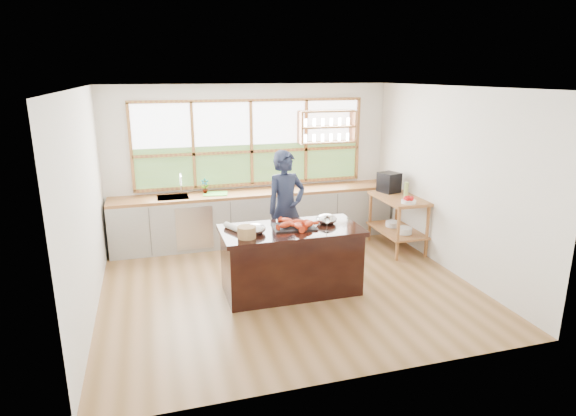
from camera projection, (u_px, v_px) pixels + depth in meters
name	position (u px, v px, depth m)	size (l,w,h in m)	color
ground_plane	(287.00, 285.00, 6.76)	(5.00, 5.00, 0.00)	#986D44
room_shell	(278.00, 156.00, 6.77)	(5.02, 4.52, 2.71)	white
back_counter	(255.00, 216.00, 8.43)	(4.90, 0.63, 0.90)	#B1AFA7
right_shelf_unit	(398.00, 214.00, 8.01)	(0.62, 1.10, 0.90)	#9B5A38
island	(291.00, 260.00, 6.45)	(1.85, 0.90, 0.90)	black
cook	(286.00, 209.00, 7.25)	(0.65, 0.43, 1.78)	#1C233A
potted_plant	(205.00, 186.00, 8.10)	(0.14, 0.10, 0.27)	slate
cutting_board	(216.00, 194.00, 8.12)	(0.40, 0.30, 0.01)	#59D041
espresso_machine	(389.00, 182.00, 8.23)	(0.30, 0.32, 0.34)	black
wine_bottle	(406.00, 190.00, 7.80)	(0.07, 0.07, 0.27)	#93AE54
fruit_bowl	(409.00, 200.00, 7.55)	(0.23, 0.23, 0.11)	white
slate_board	(294.00, 227.00, 6.36)	(0.55, 0.40, 0.02)	black
lobster_pile	(296.00, 224.00, 6.33)	(0.52, 0.48, 0.08)	red
mixing_bowl_left	(255.00, 229.00, 6.12)	(0.28, 0.28, 0.13)	silver
mixing_bowl_right	(326.00, 219.00, 6.52)	(0.28, 0.28, 0.14)	silver
wine_glass	(327.00, 220.00, 6.14)	(0.08, 0.08, 0.22)	white
wicker_basket	(247.00, 232.00, 5.94)	(0.23, 0.23, 0.15)	tan
parchment_roll	(232.00, 227.00, 6.25)	(0.08, 0.08, 0.30)	silver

